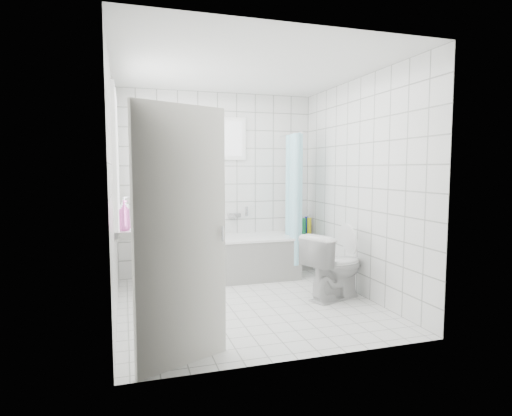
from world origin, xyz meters
name	(u,v)px	position (x,y,z in m)	size (l,w,h in m)	color
ground	(247,303)	(0.00, 0.00, 0.00)	(3.00, 3.00, 0.00)	white
ceiling	(246,68)	(0.00, 0.00, 2.60)	(3.00, 3.00, 0.00)	white
wall_back	(218,184)	(0.00, 1.50, 1.30)	(2.80, 0.02, 2.60)	white
wall_front	(300,197)	(0.00, -1.50, 1.30)	(2.80, 0.02, 2.60)	white
wall_left	(113,191)	(-1.40, 0.00, 1.30)	(0.02, 3.00, 2.60)	white
wall_right	(359,187)	(1.40, 0.00, 1.30)	(0.02, 3.00, 2.60)	white
window_left	(118,161)	(-1.35, 0.30, 1.60)	(0.01, 0.90, 1.40)	white
window_back	(225,139)	(0.10, 1.46, 1.95)	(0.50, 0.01, 0.50)	white
window_sill	(124,229)	(-1.31, 0.30, 0.86)	(0.18, 1.02, 0.08)	white
door	(182,238)	(-0.89, -1.31, 1.00)	(0.04, 0.80, 2.00)	silver
bathtub	(233,258)	(0.13, 1.12, 0.29)	(1.77, 0.77, 0.58)	white
partition_wall	(163,228)	(-0.82, 1.07, 0.75)	(0.15, 0.85, 1.50)	white
tiled_ledge	(304,251)	(1.29, 1.38, 0.28)	(0.40, 0.24, 0.55)	white
toilet	(334,266)	(1.03, -0.12, 0.39)	(0.43, 0.76, 0.77)	white
curtain_rod	(290,134)	(0.95, 1.10, 2.00)	(0.02, 0.02, 0.80)	silver
shower_curtain	(293,199)	(0.95, 0.97, 1.10)	(0.14, 0.48, 1.78)	#4DCAE3
tub_faucet	(234,215)	(0.23, 1.46, 0.85)	(0.18, 0.06, 0.06)	silver
sill_bottles	(124,215)	(-1.30, 0.19, 1.03)	(0.19, 0.64, 0.31)	white
ledge_bottles	(305,225)	(1.29, 1.35, 0.67)	(0.17, 0.19, 0.25)	#158343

